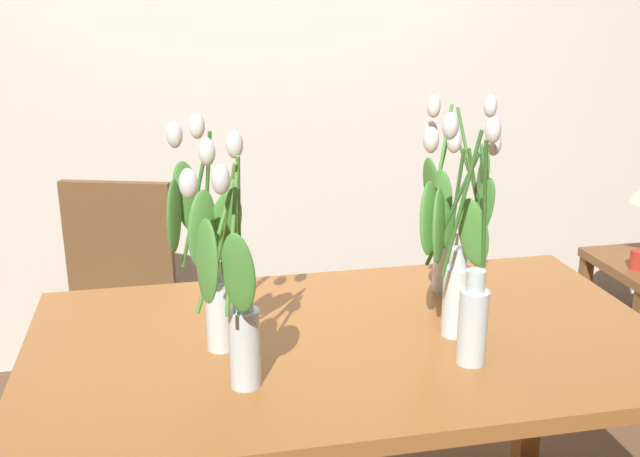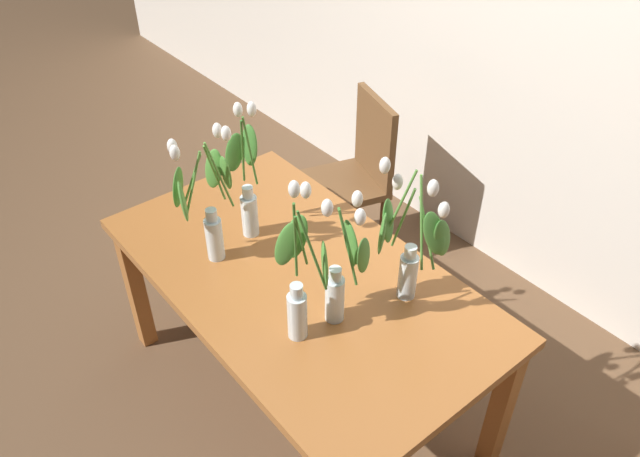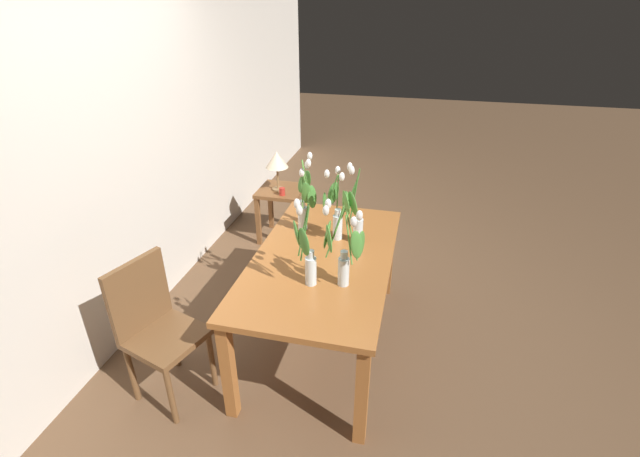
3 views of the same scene
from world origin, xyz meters
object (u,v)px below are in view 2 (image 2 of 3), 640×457
dining_table (299,291)px  tulip_vase_0 (247,191)px  tulip_vase_4 (410,250)px  dining_chair (356,170)px  tulip_vase_2 (342,280)px  tulip_vase_3 (300,283)px  tulip_vase_1 (208,207)px

dining_table → tulip_vase_0: bearing=177.8°
tulip_vase_4 → dining_chair: tulip_vase_4 is taller
tulip_vase_0 → tulip_vase_2: size_ratio=1.10×
tulip_vase_0 → tulip_vase_4: 0.72m
dining_table → dining_chair: dining_chair is taller
tulip_vase_2 → tulip_vase_4: (0.08, 0.24, 0.06)m
tulip_vase_2 → dining_chair: tulip_vase_2 is taller
tulip_vase_0 → tulip_vase_2: (0.62, -0.04, -0.02)m
dining_table → tulip_vase_4: (0.35, 0.22, 0.32)m
dining_table → tulip_vase_3: 0.41m
dining_table → dining_chair: size_ratio=1.72×
tulip_vase_2 → dining_chair: 1.35m
tulip_vase_0 → tulip_vase_2: 0.62m
tulip_vase_3 → dining_chair: 1.43m
tulip_vase_1 → tulip_vase_4: (0.65, 0.41, -0.00)m
tulip_vase_3 → tulip_vase_4: bearing=72.0°
dining_table → tulip_vase_0: 0.45m
tulip_vase_1 → tulip_vase_2: size_ratio=1.07×
tulip_vase_0 → tulip_vase_3: (0.57, -0.18, 0.02)m
tulip_vase_1 → dining_chair: tulip_vase_1 is taller
tulip_vase_1 → dining_chair: (-0.34, 1.07, -0.45)m
dining_table → dining_chair: bearing=126.1°
tulip_vase_2 → dining_table: bearing=175.4°
tulip_vase_0 → tulip_vase_1: tulip_vase_0 is taller
dining_table → tulip_vase_1: bearing=-148.2°
dining_table → tulip_vase_3: tulip_vase_3 is taller
tulip_vase_0 → tulip_vase_2: tulip_vase_0 is taller
tulip_vase_4 → tulip_vase_1: bearing=-148.2°
tulip_vase_2 → tulip_vase_0: bearing=176.7°
tulip_vase_0 → dining_table: bearing=-2.2°
dining_table → tulip_vase_2: size_ratio=3.12×
tulip_vase_1 → tulip_vase_3: tulip_vase_3 is taller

